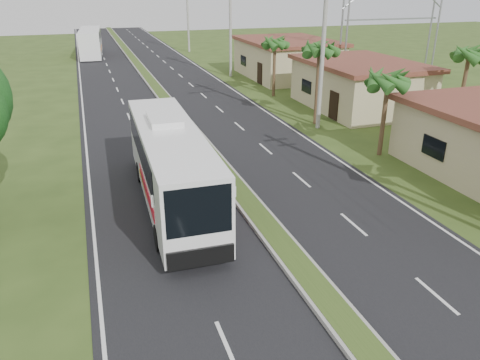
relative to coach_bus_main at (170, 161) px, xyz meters
name	(u,v)px	position (x,y,z in m)	size (l,w,h in m)	color
ground	(339,319)	(3.19, -9.31, -2.08)	(180.00, 180.00, 0.00)	#32471A
road_asphalt	(190,131)	(3.19, 10.69, -2.07)	(14.00, 160.00, 0.02)	black
median_strip	(190,130)	(3.19, 10.69, -1.97)	(1.20, 160.00, 0.18)	gray
lane_edge_left	(86,141)	(-3.51, 10.69, -2.08)	(0.12, 160.00, 0.01)	silver
lane_edge_right	(282,122)	(9.89, 10.69, -2.08)	(0.12, 160.00, 0.01)	silver
shop_mid	(359,85)	(17.19, 12.69, -0.22)	(7.60, 10.60, 3.67)	tan
shop_far	(287,58)	(17.19, 26.69, -0.15)	(8.60, 11.60, 3.82)	tan
palm_verge_b	(388,79)	(12.59, 2.69, 2.28)	(2.40, 2.40, 5.05)	#473321
palm_verge_c	(320,49)	(11.99, 9.69, 3.05)	(2.40, 2.40, 5.85)	#473321
palm_verge_d	(275,42)	(12.49, 18.69, 2.47)	(2.40, 2.40, 5.25)	#473321
palm_behind_shop	(469,54)	(20.69, 5.69, 2.86)	(2.40, 2.40, 5.65)	#473321
utility_pole_b	(324,33)	(11.66, 8.69, 4.18)	(3.20, 0.28, 12.00)	gray
utility_pole_c	(230,20)	(11.69, 28.69, 3.60)	(1.60, 0.28, 11.00)	gray
utility_pole_d	(188,12)	(11.69, 48.69, 3.34)	(1.60, 0.28, 10.50)	gray
billboard_lattice	(393,10)	(25.19, 20.69, 4.75)	(10.18, 1.18, 12.07)	gray
coach_bus_main	(170,161)	(0.00, 0.00, 0.00)	(2.75, 11.74, 3.78)	white
coach_bus_far	(91,41)	(-1.66, 48.99, -0.13)	(3.33, 11.93, 3.43)	white
motorcyclist	(215,203)	(1.38, -2.25, -1.23)	(1.83, 1.05, 2.33)	black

